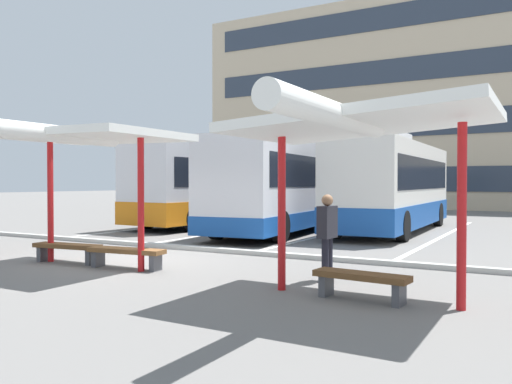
{
  "coord_description": "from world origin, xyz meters",
  "views": [
    {
      "loc": [
        8.88,
        -9.69,
        1.9
      ],
      "look_at": [
        1.11,
        4.15,
        1.6
      ],
      "focal_mm": 36.75,
      "sensor_mm": 36.0,
      "label": 1
    }
  ],
  "objects": [
    {
      "name": "coach_bus_2",
      "position": [
        3.62,
        10.51,
        1.7
      ],
      "size": [
        2.71,
        10.09,
        3.68
      ],
      "color": "silver",
      "rests_on": "ground"
    },
    {
      "name": "lane_stripe_0",
      "position": [
        -5.63,
        9.73,
        0.0
      ],
      "size": [
        0.16,
        14.0,
        0.01
      ],
      "primitive_type": "cube",
      "color": "white",
      "rests_on": "ground"
    },
    {
      "name": "lane_stripe_1",
      "position": [
        -1.88,
        9.73,
        0.0
      ],
      "size": [
        0.16,
        14.0,
        0.01
      ],
      "primitive_type": "cube",
      "color": "white",
      "rests_on": "ground"
    },
    {
      "name": "platform_kerb",
      "position": [
        0.0,
        2.15,
        0.06
      ],
      "size": [
        44.0,
        0.24,
        0.12
      ],
      "primitive_type": "cube",
      "color": "#ADADA8",
      "rests_on": "ground"
    },
    {
      "name": "lane_stripe_2",
      "position": [
        1.88,
        9.73,
        0.0
      ],
      "size": [
        0.16,
        14.0,
        0.01
      ],
      "primitive_type": "cube",
      "color": "white",
      "rests_on": "ground"
    },
    {
      "name": "bench_2",
      "position": [
        0.79,
        -1.1,
        0.34
      ],
      "size": [
        1.86,
        0.63,
        0.45
      ],
      "color": "brown",
      "rests_on": "ground"
    },
    {
      "name": "coach_bus_1",
      "position": [
        0.02,
        9.06,
        1.77
      ],
      "size": [
        3.55,
        11.81,
        3.73
      ],
      "color": "silver",
      "rests_on": "ground"
    },
    {
      "name": "waiting_shelter_2",
      "position": [
        6.26,
        -1.73,
        2.8
      ],
      "size": [
        3.98,
        4.89,
        3.07
      ],
      "color": "red",
      "rests_on": "ground"
    },
    {
      "name": "lane_stripe_3",
      "position": [
        5.63,
        9.73,
        0.0
      ],
      "size": [
        0.16,
        14.0,
        0.01
      ],
      "primitive_type": "cube",
      "color": "white",
      "rests_on": "ground"
    },
    {
      "name": "terminal_building",
      "position": [
        0.04,
        32.83,
        7.77
      ],
      "size": [
        32.82,
        10.32,
        18.25
      ],
      "color": "#C6B293",
      "rests_on": "ground"
    },
    {
      "name": "waiting_shelter_1",
      "position": [
        -0.11,
        -1.47,
        2.86
      ],
      "size": [
        3.83,
        4.59,
        3.09
      ],
      "color": "red",
      "rests_on": "ground"
    },
    {
      "name": "bench_3",
      "position": [
        6.26,
        -1.59,
        0.33
      ],
      "size": [
        1.58,
        0.57,
        0.45
      ],
      "color": "brown",
      "rests_on": "ground"
    },
    {
      "name": "coach_bus_0",
      "position": [
        -4.04,
        10.58,
        1.73
      ],
      "size": [
        3.2,
        11.19,
        3.74
      ],
      "color": "silver",
      "rests_on": "ground"
    },
    {
      "name": "ground_plane",
      "position": [
        0.0,
        0.0,
        0.0
      ],
      "size": [
        160.0,
        160.0,
        0.0
      ],
      "primitive_type": "plane",
      "color": "slate"
    },
    {
      "name": "bench_1",
      "position": [
        -1.01,
        -1.16,
        0.34
      ],
      "size": [
        1.78,
        0.63,
        0.45
      ],
      "color": "brown",
      "rests_on": "ground"
    },
    {
      "name": "waiting_passenger_0",
      "position": [
        5.16,
        -0.26,
        0.96
      ],
      "size": [
        0.25,
        0.5,
        1.67
      ],
      "color": "black",
      "rests_on": "ground"
    }
  ]
}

